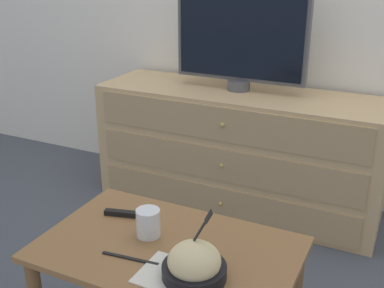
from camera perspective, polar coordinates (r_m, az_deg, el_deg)
The scene contains 9 objects.
ground_plane at distance 2.97m, azimuth 9.76°, elevation -5.31°, with size 12.00×12.00×0.00m, color #474C56.
dresser at distance 2.65m, azimuth 5.48°, elevation -0.70°, with size 1.54×0.48×0.66m.
tv at distance 2.52m, azimuth 5.79°, elevation 12.64°, with size 0.70×0.12×0.54m.
coffee_table at distance 1.55m, azimuth -2.83°, elevation -14.84°, with size 0.78×0.49×0.50m.
takeout_bowl at distance 1.35m, azimuth 0.27°, elevation -14.10°, with size 0.18×0.18×0.19m.
drink_cup at distance 1.54m, azimuth -5.21°, elevation -9.47°, with size 0.08×0.08×0.09m.
napkin at distance 1.39m, azimuth -2.78°, elevation -15.10°, with size 0.16×0.16×0.00m.
knife at distance 1.45m, azimuth -7.34°, elevation -13.30°, with size 0.18×0.03×0.00m.
remote_control at distance 1.66m, azimuth -7.58°, elevation -8.22°, with size 0.17×0.06×0.02m.
Camera 1 is at (0.68, -2.57, 1.33)m, focal length 45.00 mm.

